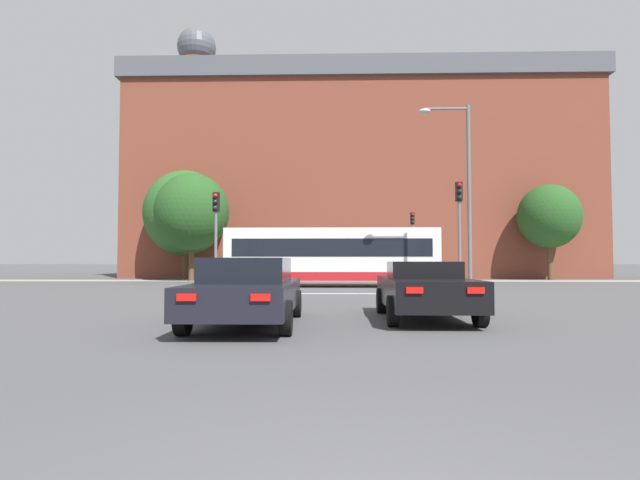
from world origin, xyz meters
TOP-DOWN VIEW (x-y plane):
  - stop_line_strip at (0.00, 18.50)m, footprint 7.47×0.30m
  - far_pavement at (0.00, 31.73)m, footprint 68.30×2.50m
  - brick_civic_building at (1.88, 42.86)m, footprint 38.12×14.97m
  - car_saloon_left at (-2.04, 8.44)m, footprint 2.11×4.93m
  - car_roadster_right at (1.87, 9.60)m, footprint 2.01×4.38m
  - bus_crossing_lead at (-0.29, 24.02)m, footprint 10.89×2.66m
  - traffic_light_near_right at (4.96, 18.52)m, footprint 0.26×0.31m
  - traffic_light_far_right at (5.11, 31.44)m, footprint 0.26×0.31m
  - traffic_light_near_left at (-5.09, 18.46)m, footprint 0.26×0.31m
  - street_lamp_junction at (5.18, 19.10)m, footprint 2.18×0.36m
  - pedestrian_waiting at (-5.72, 32.56)m, footprint 0.27×0.42m
  - tree_by_building at (15.19, 33.79)m, footprint 4.34×4.34m
  - tree_kerbside at (-11.13, 34.40)m, footprint 5.99×5.99m
  - tree_distant at (-9.74, 31.28)m, footprint 4.97×4.97m

SIDE VIEW (x-z plane):
  - stop_line_strip at x=0.00m, z-range 0.00..0.01m
  - far_pavement at x=0.00m, z-range 0.00..0.01m
  - car_roadster_right at x=1.87m, z-range 0.02..1.34m
  - car_saloon_left at x=-2.04m, z-range 0.02..1.43m
  - pedestrian_waiting at x=-5.72m, z-range 0.17..1.97m
  - bus_crossing_lead at x=-0.29m, z-range 0.11..3.12m
  - traffic_light_near_left at x=-5.09m, z-range 0.72..4.91m
  - traffic_light_far_right at x=5.11m, z-range 0.77..5.36m
  - traffic_light_near_right at x=4.96m, z-range 0.77..5.36m
  - tree_by_building at x=15.19m, z-range 1.11..7.91m
  - tree_distant at x=-9.74m, z-range 1.01..8.28m
  - street_lamp_junction at x=5.18m, z-range 0.83..8.81m
  - tree_kerbside at x=-11.13m, z-range 0.86..8.87m
  - brick_civic_building at x=1.88m, z-range -2.70..20.12m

